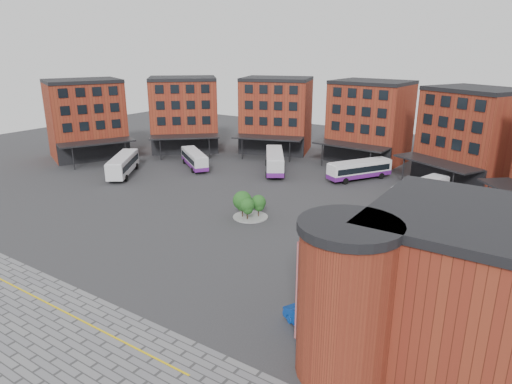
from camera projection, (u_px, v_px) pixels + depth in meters
The scene contains 12 objects.
ground at pixel (172, 247), 48.83m from camera, with size 160.00×160.00×0.00m, color #28282B.
yellow_line at pixel (68, 313), 36.69m from camera, with size 26.00×0.15×0.02m, color gold.
main_building at pixel (303, 126), 79.37m from camera, with size 94.14×42.48×14.60m.
east_building at pixel (458, 293), 29.59m from camera, with size 17.40×15.40×10.60m.
tree_island at pixel (248, 204), 56.42m from camera, with size 4.40×4.40×3.44m.
bus_a at pixel (123, 164), 75.31m from camera, with size 8.80×10.95×3.26m.
bus_b at pixel (194, 159), 79.99m from camera, with size 9.86×7.95×2.93m.
bus_c at pixel (275, 161), 77.37m from camera, with size 8.93×11.73×3.43m.
bus_d at pixel (360, 169), 72.79m from camera, with size 7.83×10.68×3.09m.
bus_e at pixel (421, 191), 62.30m from camera, with size 5.40×10.98×3.02m.
bus_f at pixel (449, 207), 55.98m from camera, with size 6.28×10.93×3.04m.
blue_car at pixel (307, 321), 34.48m from camera, with size 1.55×4.45×1.47m, color #0C3CA4.
Camera 1 is at (32.34, -32.07, 20.64)m, focal length 32.00 mm.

